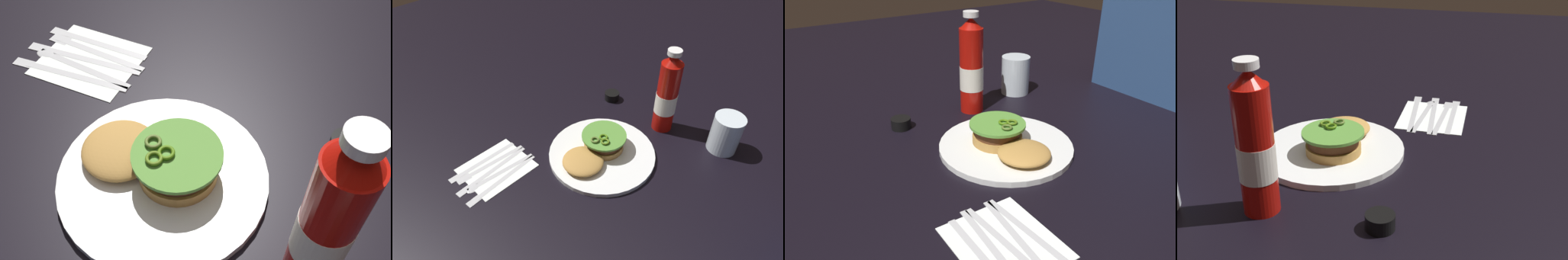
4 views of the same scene
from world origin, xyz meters
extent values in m
plane|color=black|center=(0.00, 0.00, 0.00)|extent=(3.00, 3.00, 0.00)
cylinder|color=white|center=(0.05, -0.05, 0.01)|extent=(0.29, 0.29, 0.01)
cylinder|color=#B4833F|center=(0.04, -0.06, 0.02)|extent=(0.11, 0.11, 0.02)
cylinder|color=#512D19|center=(0.04, -0.06, 0.04)|extent=(0.10, 0.10, 0.02)
cylinder|color=red|center=(0.04, -0.06, 0.05)|extent=(0.09, 0.09, 0.01)
cylinder|color=#538F35|center=(0.04, -0.06, 0.06)|extent=(0.12, 0.12, 0.01)
torus|color=#526B29|center=(0.07, -0.06, 0.06)|extent=(0.02, 0.02, 0.01)
torus|color=#467511|center=(0.05, -0.05, 0.06)|extent=(0.02, 0.02, 0.01)
torus|color=#507218|center=(0.06, -0.04, 0.06)|extent=(0.02, 0.02, 0.01)
ellipsoid|color=#B4833F|center=(0.12, -0.06, 0.03)|extent=(0.11, 0.11, 0.03)
cylinder|color=#A60E08|center=(-0.16, 0.00, 0.11)|extent=(0.06, 0.06, 0.22)
cone|color=#A60E08|center=(-0.16, 0.00, 0.23)|extent=(0.05, 0.05, 0.03)
cylinder|color=white|center=(-0.16, 0.00, 0.25)|extent=(0.04, 0.04, 0.01)
cylinder|color=white|center=(-0.16, 0.00, 0.09)|extent=(0.06, 0.06, 0.06)
cylinder|color=black|center=(-0.17, -0.20, 0.01)|extent=(0.05, 0.05, 0.03)
cube|color=white|center=(0.28, -0.23, 0.00)|extent=(0.17, 0.15, 0.00)
cube|color=silver|center=(0.28, -0.27, 0.00)|extent=(0.17, 0.02, 0.00)
cube|color=silver|center=(0.35, -0.28, 0.00)|extent=(0.08, 0.02, 0.00)
cube|color=silver|center=(0.28, -0.25, 0.00)|extent=(0.19, 0.03, 0.00)
cube|color=silver|center=(0.36, -0.26, 0.00)|extent=(0.04, 0.03, 0.00)
cube|color=silver|center=(0.28, -0.23, 0.00)|extent=(0.19, 0.02, 0.00)
cube|color=silver|center=(0.36, -0.22, 0.00)|extent=(0.08, 0.02, 0.00)
cube|color=silver|center=(0.28, -0.21, 0.00)|extent=(0.19, 0.03, 0.00)
ellipsoid|color=silver|center=(0.36, -0.22, 0.00)|extent=(0.04, 0.03, 0.00)
cube|color=silver|center=(0.28, -0.18, 0.00)|extent=(0.19, 0.02, 0.00)
cube|color=silver|center=(0.36, -0.18, 0.00)|extent=(0.08, 0.02, 0.00)
camera|label=1|loc=(-0.12, 0.26, 0.52)|focal=41.75mm
camera|label=2|loc=(0.56, 0.36, 0.67)|focal=31.36mm
camera|label=3|loc=(0.61, -0.50, 0.41)|focal=34.58mm
camera|label=4|loc=(-0.77, -0.33, 0.46)|focal=44.99mm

